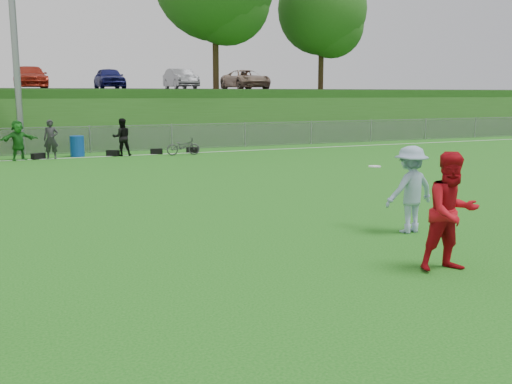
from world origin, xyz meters
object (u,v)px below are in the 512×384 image
player_red_center (452,212)px  frisbee (375,166)px  player_blue (410,189)px  bicycle (183,146)px  recycling_bin (77,146)px

player_red_center → frisbee: player_red_center is taller
player_red_center → player_blue: player_red_center is taller
player_red_center → bicycle: player_red_center is taller
frisbee → recycling_bin: size_ratio=0.28×
recycling_bin → bicycle: 4.72m
recycling_bin → frisbee: bearing=-76.0°
frisbee → recycling_bin: frisbee is taller
recycling_bin → player_blue: bearing=-75.4°
player_red_center → frisbee: 3.13m
player_red_center → recycling_bin: (-3.50, 19.79, -0.49)m
player_blue → recycling_bin: size_ratio=1.90×
player_blue → bicycle: (-0.02, 16.12, -0.48)m
player_blue → frisbee: 0.90m
player_red_center → player_blue: 2.54m
player_blue → frisbee: player_blue is taller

